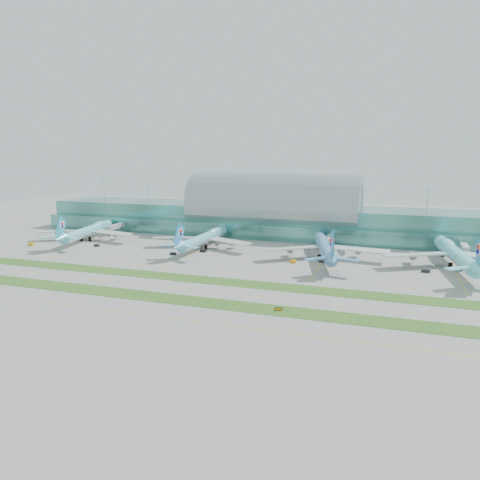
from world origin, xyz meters
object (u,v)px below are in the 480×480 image
(airliner_a, at_px, (88,230))
(airliner_b, at_px, (204,238))
(terminal, at_px, (274,214))
(airliner_c, at_px, (325,247))
(airliner_d, at_px, (456,254))
(taxiway_sign_east, at_px, (279,309))

(airliner_a, distance_m, airliner_b, 82.74)
(airliner_a, bearing_deg, terminal, 19.23)
(airliner_a, bearing_deg, airliner_c, -11.39)
(airliner_a, xyz_separation_m, airliner_b, (82.73, 1.09, -0.14))
(airliner_d, distance_m, taxiway_sign_east, 115.23)
(terminal, relative_size, airliner_d, 4.05)
(terminal, bearing_deg, airliner_d, -29.89)
(airliner_d, bearing_deg, airliner_c, 173.40)
(airliner_c, bearing_deg, airliner_d, -13.02)
(terminal, bearing_deg, airliner_b, -114.91)
(airliner_b, xyz_separation_m, taxiway_sign_east, (71.12, -96.88, -5.64))
(airliner_c, relative_size, taxiway_sign_east, 27.46)
(airliner_a, height_order, taxiway_sign_east, airliner_a)
(airliner_b, xyz_separation_m, airliner_c, (73.78, -5.87, 0.37))
(terminal, height_order, airliner_c, terminal)
(airliner_c, xyz_separation_m, taxiway_sign_east, (-2.66, -91.01, -6.02))
(airliner_a, distance_m, taxiway_sign_east, 181.33)
(airliner_b, bearing_deg, airliner_a, -178.09)
(airliner_b, distance_m, airliner_c, 74.02)
(airliner_a, bearing_deg, airliner_b, -8.89)
(airliner_a, height_order, airliner_b, airliner_a)
(airliner_a, height_order, airliner_c, airliner_c)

